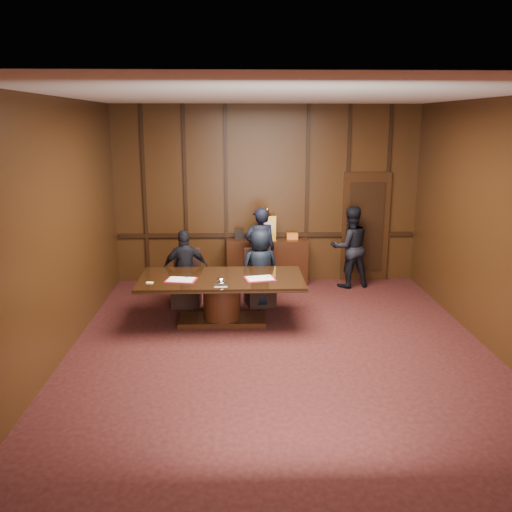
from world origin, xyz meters
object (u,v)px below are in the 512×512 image
(sideboard, at_px, (267,260))
(witness_right, at_px, (350,247))
(conference_table, at_px, (222,292))
(signatory_right, at_px, (260,268))
(signatory_left, at_px, (185,269))
(witness_left, at_px, (260,250))

(sideboard, relative_size, witness_right, 1.00)
(conference_table, relative_size, signatory_right, 1.90)
(sideboard, height_order, signatory_right, sideboard)
(signatory_left, xyz_separation_m, witness_right, (3.10, 1.10, 0.11))
(witness_left, height_order, witness_right, witness_left)
(sideboard, distance_m, witness_right, 1.65)
(signatory_left, relative_size, witness_right, 0.86)
(sideboard, height_order, witness_right, witness_right)
(signatory_right, bearing_deg, witness_right, -164.78)
(signatory_right, xyz_separation_m, witness_left, (0.04, 0.87, 0.12))
(signatory_right, bearing_deg, signatory_left, -16.18)
(conference_table, xyz_separation_m, signatory_right, (0.65, 0.80, 0.18))
(conference_table, height_order, witness_right, witness_right)
(conference_table, bearing_deg, witness_left, 67.64)
(sideboard, distance_m, witness_left, 0.61)
(signatory_right, distance_m, witness_left, 0.88)
(conference_table, height_order, signatory_right, signatory_right)
(witness_right, bearing_deg, sideboard, -20.38)
(conference_table, xyz_separation_m, witness_left, (0.69, 1.67, 0.30))
(sideboard, bearing_deg, signatory_left, -137.74)
(signatory_left, xyz_separation_m, signatory_right, (1.30, 0.00, 0.01))
(sideboard, relative_size, witness_left, 0.99)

